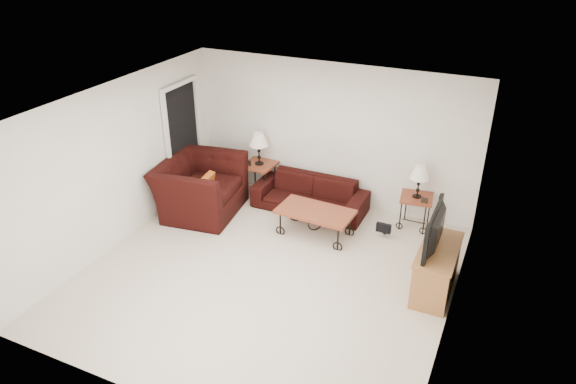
# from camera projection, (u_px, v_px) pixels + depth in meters

# --- Properties ---
(ground) EXTENTS (5.00, 5.00, 0.00)m
(ground) POSITION_uv_depth(u_px,v_px,m) (268.00, 274.00, 7.64)
(ground) COLOR silver
(ground) RESTS_ON ground
(wall_back) EXTENTS (5.00, 0.02, 2.50)m
(wall_back) POSITION_uv_depth(u_px,v_px,m) (332.00, 135.00, 9.09)
(wall_back) COLOR white
(wall_back) RESTS_ON ground
(wall_front) EXTENTS (5.00, 0.02, 2.50)m
(wall_front) POSITION_uv_depth(u_px,v_px,m) (148.00, 309.00, 5.05)
(wall_front) COLOR white
(wall_front) RESTS_ON ground
(wall_left) EXTENTS (0.02, 5.00, 2.50)m
(wall_left) POSITION_uv_depth(u_px,v_px,m) (117.00, 165.00, 7.99)
(wall_left) COLOR white
(wall_left) RESTS_ON ground
(wall_right) EXTENTS (0.02, 5.00, 2.50)m
(wall_right) POSITION_uv_depth(u_px,v_px,m) (460.00, 239.00, 6.15)
(wall_right) COLOR white
(wall_right) RESTS_ON ground
(ceiling) EXTENTS (5.00, 5.00, 0.00)m
(ceiling) POSITION_uv_depth(u_px,v_px,m) (264.00, 107.00, 6.50)
(ceiling) COLOR white
(ceiling) RESTS_ON wall_back
(doorway) EXTENTS (0.08, 0.94, 2.04)m
(doorway) POSITION_uv_depth(u_px,v_px,m) (184.00, 142.00, 9.42)
(doorway) COLOR black
(doorway) RESTS_ON ground
(sofa) EXTENTS (1.96, 0.77, 0.57)m
(sofa) POSITION_uv_depth(u_px,v_px,m) (310.00, 195.00, 9.21)
(sofa) COLOR black
(sofa) RESTS_ON ground
(side_table_left) EXTENTS (0.57, 0.57, 0.60)m
(side_table_left) POSITION_uv_depth(u_px,v_px,m) (260.00, 179.00, 9.75)
(side_table_left) COLOR brown
(side_table_left) RESTS_ON ground
(side_table_right) EXTENTS (0.57, 0.57, 0.55)m
(side_table_right) POSITION_uv_depth(u_px,v_px,m) (415.00, 212.00, 8.70)
(side_table_right) COLOR brown
(side_table_right) RESTS_ON ground
(lamp_left) EXTENTS (0.35, 0.35, 0.60)m
(lamp_left) POSITION_uv_depth(u_px,v_px,m) (259.00, 148.00, 9.47)
(lamp_left) COLOR black
(lamp_left) RESTS_ON side_table_left
(lamp_right) EXTENTS (0.36, 0.36, 0.55)m
(lamp_right) POSITION_uv_depth(u_px,v_px,m) (419.00, 181.00, 8.45)
(lamp_right) COLOR black
(lamp_right) RESTS_ON side_table_right
(photo_frame_left) EXTENTS (0.12, 0.03, 0.10)m
(photo_frame_left) POSITION_uv_depth(u_px,v_px,m) (248.00, 163.00, 9.52)
(photo_frame_left) COLOR black
(photo_frame_left) RESTS_ON side_table_left
(photo_frame_right) EXTENTS (0.11, 0.02, 0.09)m
(photo_frame_right) POSITION_uv_depth(u_px,v_px,m) (425.00, 200.00, 8.38)
(photo_frame_right) COLOR black
(photo_frame_right) RESTS_ON side_table_right
(coffee_table) EXTENTS (1.22, 0.71, 0.45)m
(coffee_table) POSITION_uv_depth(u_px,v_px,m) (315.00, 223.00, 8.50)
(coffee_table) COLOR brown
(coffee_table) RESTS_ON ground
(armchair) EXTENTS (1.43, 1.58, 0.93)m
(armchair) POSITION_uv_depth(u_px,v_px,m) (200.00, 187.00, 9.08)
(armchair) COLOR black
(armchair) RESTS_ON ground
(throw_pillow) EXTENTS (0.17, 0.43, 0.42)m
(throw_pillow) POSITION_uv_depth(u_px,v_px,m) (206.00, 187.00, 8.96)
(throw_pillow) COLOR #C24418
(throw_pillow) RESTS_ON armchair
(tv_stand) EXTENTS (0.46, 1.11, 0.66)m
(tv_stand) POSITION_uv_depth(u_px,v_px,m) (436.00, 269.00, 7.18)
(tv_stand) COLOR #A8673E
(tv_stand) RESTS_ON ground
(television) EXTENTS (0.13, 0.99, 0.57)m
(television) POSITION_uv_depth(u_px,v_px,m) (441.00, 230.00, 6.90)
(television) COLOR black
(television) RESTS_ON tv_stand
(backpack) EXTENTS (0.43, 0.37, 0.47)m
(backpack) POSITION_uv_depth(u_px,v_px,m) (386.00, 222.00, 8.49)
(backpack) COLOR black
(backpack) RESTS_ON ground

